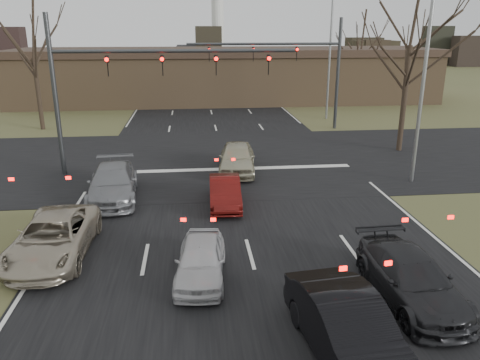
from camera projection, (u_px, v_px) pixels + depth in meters
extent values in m
plane|color=#474C28|center=(264.00, 304.00, 12.96)|extent=(360.00, 360.00, 0.00)
cube|color=black|center=(202.00, 79.00, 69.68)|extent=(14.00, 300.00, 0.02)
cube|color=black|center=(224.00, 159.00, 27.14)|extent=(200.00, 14.00, 0.02)
cube|color=olive|center=(227.00, 78.00, 48.37)|extent=(42.00, 10.00, 4.60)
cube|color=#38281E|center=(227.00, 52.00, 47.55)|extent=(42.40, 10.40, 0.70)
cylinder|color=#383A3D|center=(55.00, 97.00, 23.16)|extent=(0.24, 0.24, 8.00)
cylinder|color=#383A3D|center=(175.00, 51.00, 23.08)|extent=(12.00, 0.18, 0.18)
imported|color=black|center=(108.00, 66.00, 22.96)|extent=(0.16, 0.20, 1.00)
imported|color=black|center=(163.00, 66.00, 23.23)|extent=(0.16, 0.20, 1.00)
imported|color=black|center=(216.00, 65.00, 23.49)|extent=(0.16, 0.20, 1.00)
imported|color=black|center=(268.00, 65.00, 23.76)|extent=(0.16, 0.20, 1.00)
cylinder|color=#383A3D|center=(338.00, 75.00, 34.36)|extent=(0.24, 0.24, 8.00)
cylinder|color=#383A3D|center=(264.00, 44.00, 33.13)|extent=(11.00, 0.18, 0.18)
imported|color=black|center=(297.00, 54.00, 33.58)|extent=(0.16, 0.20, 1.00)
imported|color=black|center=(253.00, 54.00, 33.27)|extent=(0.16, 0.20, 1.00)
imported|color=black|center=(209.00, 54.00, 32.95)|extent=(0.16, 0.20, 1.00)
cylinder|color=gray|center=(424.00, 79.00, 21.76)|extent=(0.18, 0.18, 10.00)
cylinder|color=gray|center=(330.00, 57.00, 37.88)|extent=(0.18, 0.18, 10.00)
cylinder|color=black|center=(404.00, 100.00, 28.20)|extent=(0.32, 0.32, 6.33)
cylinder|color=black|center=(38.00, 94.00, 34.49)|extent=(0.32, 0.32, 5.23)
cylinder|color=black|center=(359.00, 78.00, 46.77)|extent=(0.32, 0.32, 4.95)
imported|color=#A89D88|center=(53.00, 237.00, 15.46)|extent=(2.41, 5.04, 1.39)
imported|color=#BCBCBE|center=(201.00, 260.00, 14.13)|extent=(1.78, 3.73, 1.23)
imported|color=black|center=(348.00, 330.00, 10.63)|extent=(2.14, 4.76, 1.52)
imported|color=black|center=(411.00, 278.00, 12.99)|extent=(2.02, 4.62, 1.32)
imported|color=gray|center=(113.00, 183.00, 20.75)|extent=(2.43, 5.19, 1.46)
imported|color=#500D0B|center=(225.00, 192.00, 19.99)|extent=(1.41, 3.75, 1.22)
imported|color=#B4B092|center=(237.00, 158.00, 24.59)|extent=(2.35, 4.75, 1.56)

